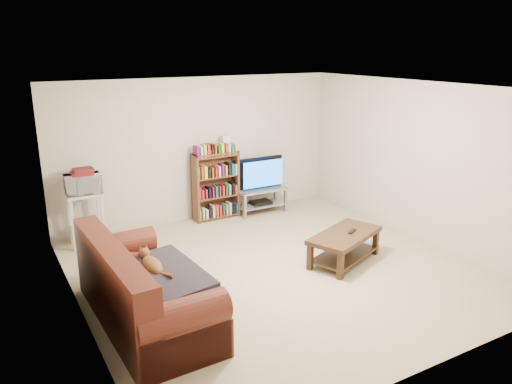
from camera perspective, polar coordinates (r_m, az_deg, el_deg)
floor at (r=6.77m, az=2.44°, el=-8.86°), size 5.00×5.00×0.00m
ceiling at (r=6.14m, az=2.72°, el=11.82°), size 5.00×5.00×0.00m
wall_back at (r=8.51m, az=-6.46°, el=4.87°), size 5.00×0.00×5.00m
wall_front at (r=4.56m, az=19.68°, el=-6.41°), size 5.00×0.00×5.00m
wall_left at (r=5.50m, az=-20.08°, el=-2.55°), size 0.00×5.00×5.00m
wall_right at (r=7.94m, az=18.05°, el=3.31°), size 0.00×5.00×5.00m
sofa at (r=5.59m, az=-13.26°, el=-11.37°), size 1.01×2.21×0.93m
blanket at (r=5.42m, az=-11.02°, el=-9.55°), size 0.97×1.18×0.19m
cat at (r=5.56m, az=-11.79°, el=-8.20°), size 0.26×0.60×0.18m
coffee_table at (r=7.01m, az=10.08°, el=-5.63°), size 1.28×0.96×0.42m
remote at (r=7.02m, az=10.92°, el=-4.42°), size 0.19×0.14×0.02m
tv_stand at (r=8.88m, az=0.55°, el=-0.50°), size 0.90×0.41×0.45m
television at (r=8.77m, az=0.56°, el=2.11°), size 0.96×0.13×0.55m
dvd_player at (r=8.91m, az=0.55°, el=-1.20°), size 0.36×0.25×0.06m
bookshelf at (r=8.54m, az=-4.61°, el=0.83°), size 0.81×0.27×1.16m
shelf_clutter at (r=8.44m, az=-4.15°, el=5.32°), size 0.59×0.19×0.28m
microwave_stand at (r=7.80m, az=-18.88°, el=-2.18°), size 0.52×0.39×0.81m
microwave at (r=7.68m, az=-19.17°, el=0.87°), size 0.51×0.36×0.28m
game_boxes at (r=7.64m, az=-19.29°, el=2.05°), size 0.30×0.27×0.05m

